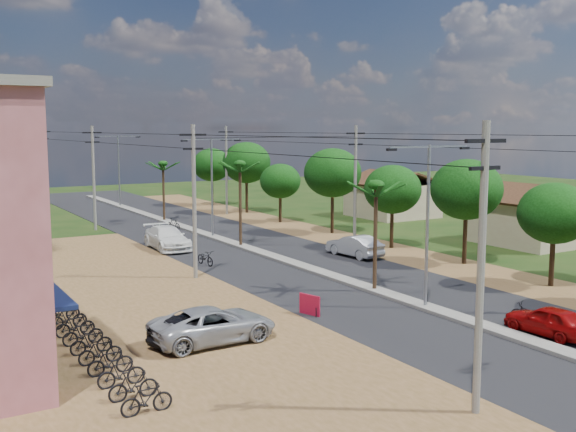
% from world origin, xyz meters
% --- Properties ---
extents(ground, '(160.00, 160.00, 0.00)m').
position_xyz_m(ground, '(0.00, 0.00, 0.00)').
color(ground, black).
rests_on(ground, ground).
extents(road, '(12.00, 110.00, 0.04)m').
position_xyz_m(road, '(0.00, 15.00, 0.02)').
color(road, black).
rests_on(road, ground).
extents(median, '(1.00, 90.00, 0.18)m').
position_xyz_m(median, '(0.00, 18.00, 0.09)').
color(median, '#605E56').
rests_on(median, ground).
extents(dirt_lot_west, '(18.00, 46.00, 0.04)m').
position_xyz_m(dirt_lot_west, '(-15.00, 8.00, 0.02)').
color(dirt_lot_west, brown).
rests_on(dirt_lot_west, ground).
extents(dirt_shoulder_east, '(5.00, 90.00, 0.03)m').
position_xyz_m(dirt_shoulder_east, '(8.50, 15.00, 0.01)').
color(dirt_shoulder_east, brown).
rests_on(dirt_shoulder_east, ground).
extents(house_east_near, '(7.60, 7.50, 4.60)m').
position_xyz_m(house_east_near, '(20.00, 10.00, 2.39)').
color(house_east_near, tan).
rests_on(house_east_near, ground).
extents(house_east_far, '(7.60, 7.50, 4.60)m').
position_xyz_m(house_east_far, '(21.00, 28.00, 2.39)').
color(house_east_far, tan).
rests_on(house_east_far, ground).
extents(tree_east_b, '(4.00, 4.00, 5.83)m').
position_xyz_m(tree_east_b, '(9.30, 0.00, 4.11)').
color(tree_east_b, black).
rests_on(tree_east_b, ground).
extents(tree_east_c, '(4.60, 4.60, 6.83)m').
position_xyz_m(tree_east_c, '(9.70, 7.00, 4.86)').
color(tree_east_c, black).
rests_on(tree_east_c, ground).
extents(tree_east_d, '(4.20, 4.20, 6.13)m').
position_xyz_m(tree_east_d, '(9.40, 14.00, 4.34)').
color(tree_east_d, black).
rests_on(tree_east_d, ground).
extents(tree_east_e, '(4.80, 4.80, 7.14)m').
position_xyz_m(tree_east_e, '(9.60, 22.00, 5.09)').
color(tree_east_e, black).
rests_on(tree_east_e, ground).
extents(tree_east_f, '(3.80, 3.80, 5.52)m').
position_xyz_m(tree_east_f, '(9.20, 30.00, 3.89)').
color(tree_east_f, black).
rests_on(tree_east_f, ground).
extents(tree_east_g, '(5.00, 5.00, 7.38)m').
position_xyz_m(tree_east_g, '(9.80, 38.00, 5.24)').
color(tree_east_g, black).
rests_on(tree_east_g, ground).
extents(tree_east_h, '(4.40, 4.40, 6.52)m').
position_xyz_m(tree_east_h, '(9.50, 46.00, 4.64)').
color(tree_east_h, black).
rests_on(tree_east_h, ground).
extents(palm_median_near, '(2.00, 2.00, 6.15)m').
position_xyz_m(palm_median_near, '(0.00, 4.00, 5.54)').
color(palm_median_near, black).
rests_on(palm_median_near, ground).
extents(palm_median_mid, '(2.00, 2.00, 6.55)m').
position_xyz_m(palm_median_mid, '(0.00, 20.00, 5.90)').
color(palm_median_mid, black).
rests_on(palm_median_mid, ground).
extents(palm_median_far, '(2.00, 2.00, 5.85)m').
position_xyz_m(palm_median_far, '(0.00, 36.00, 5.26)').
color(palm_median_far, black).
rests_on(palm_median_far, ground).
extents(streetlight_near, '(5.10, 0.18, 8.00)m').
position_xyz_m(streetlight_near, '(0.00, 0.00, 4.79)').
color(streetlight_near, gray).
rests_on(streetlight_near, ground).
extents(streetlight_mid, '(5.10, 0.18, 8.00)m').
position_xyz_m(streetlight_mid, '(0.00, 25.00, 4.79)').
color(streetlight_mid, gray).
rests_on(streetlight_mid, ground).
extents(streetlight_far, '(5.10, 0.18, 8.00)m').
position_xyz_m(streetlight_far, '(0.00, 50.00, 4.79)').
color(streetlight_far, gray).
rests_on(streetlight_far, ground).
extents(utility_pole_w_a, '(1.60, 0.24, 9.00)m').
position_xyz_m(utility_pole_w_a, '(-7.00, -10.00, 4.76)').
color(utility_pole_w_a, '#605E56').
rests_on(utility_pole_w_a, ground).
extents(utility_pole_w_b, '(1.60, 0.24, 9.00)m').
position_xyz_m(utility_pole_w_b, '(-7.00, 12.00, 4.76)').
color(utility_pole_w_b, '#605E56').
rests_on(utility_pole_w_b, ground).
extents(utility_pole_w_c, '(1.60, 0.24, 9.00)m').
position_xyz_m(utility_pole_w_c, '(-7.00, 34.00, 4.76)').
color(utility_pole_w_c, '#605E56').
rests_on(utility_pole_w_c, ground).
extents(utility_pole_w_d, '(1.60, 0.24, 9.00)m').
position_xyz_m(utility_pole_w_d, '(-7.00, 55.00, 4.76)').
color(utility_pole_w_d, '#605E56').
rests_on(utility_pole_w_d, ground).
extents(utility_pole_e_b, '(1.60, 0.24, 9.00)m').
position_xyz_m(utility_pole_e_b, '(7.50, 16.00, 4.76)').
color(utility_pole_e_b, '#605E56').
rests_on(utility_pole_e_b, ground).
extents(utility_pole_e_c, '(1.60, 0.24, 9.00)m').
position_xyz_m(utility_pole_e_c, '(7.50, 38.00, 4.76)').
color(utility_pole_e_c, '#605E56').
rests_on(utility_pole_e_c, ground).
extents(car_red_near, '(1.80, 3.90, 1.29)m').
position_xyz_m(car_red_near, '(1.50, -5.96, 0.65)').
color(car_red_near, '#830707').
rests_on(car_red_near, ground).
extents(car_silver_mid, '(1.94, 4.60, 1.48)m').
position_xyz_m(car_silver_mid, '(5.00, 12.61, 0.74)').
color(car_silver_mid, '#979A9F').
rests_on(car_silver_mid, ground).
extents(car_white_far, '(2.52, 5.69, 1.62)m').
position_xyz_m(car_white_far, '(-5.00, 21.94, 0.81)').
color(car_white_far, silver).
rests_on(car_white_far, ground).
extents(car_parked_silver, '(5.29, 2.50, 1.46)m').
position_xyz_m(car_parked_silver, '(-11.08, 0.51, 0.73)').
color(car_parked_silver, '#979A9F').
rests_on(car_parked_silver, ground).
extents(car_parked_dark, '(4.00, 2.56, 1.27)m').
position_xyz_m(car_parked_dark, '(-11.91, 0.91, 0.63)').
color(car_parked_dark, black).
rests_on(car_parked_dark, ground).
extents(moto_rider_east, '(1.27, 2.03, 1.00)m').
position_xyz_m(moto_rider_east, '(2.10, -4.58, 0.50)').
color(moto_rider_east, black).
rests_on(moto_rider_east, ground).
extents(moto_rider_west_a, '(0.85, 1.91, 0.97)m').
position_xyz_m(moto_rider_west_a, '(-5.00, 15.09, 0.48)').
color(moto_rider_west_a, black).
rests_on(moto_rider_west_a, ground).
extents(moto_rider_west_b, '(0.99, 1.68, 0.97)m').
position_xyz_m(moto_rider_west_b, '(-1.20, 30.53, 0.49)').
color(moto_rider_west_b, black).
rests_on(moto_rider_west_b, ground).
extents(roadside_sign, '(0.44, 1.18, 1.01)m').
position_xyz_m(roadside_sign, '(-5.50, 1.89, 0.50)').
color(roadside_sign, maroon).
rests_on(roadside_sign, ground).
extents(parked_scooter_row, '(1.66, 12.17, 1.00)m').
position_xyz_m(parked_scooter_row, '(-15.78, 0.97, 0.50)').
color(parked_scooter_row, black).
rests_on(parked_scooter_row, ground).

